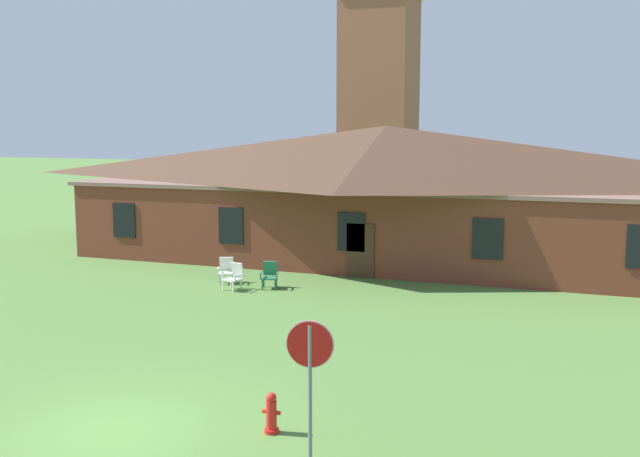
% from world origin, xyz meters
% --- Properties ---
extents(ground_plane, '(200.00, 200.00, 0.00)m').
position_xyz_m(ground_plane, '(0.00, 0.00, 0.00)').
color(ground_plane, '#517A38').
extents(brick_building, '(26.79, 10.40, 5.82)m').
position_xyz_m(brick_building, '(0.00, 20.24, 2.97)').
color(brick_building, brown).
rests_on(brick_building, ground).
extents(dome_tower, '(5.18, 5.18, 20.82)m').
position_xyz_m(dome_tower, '(-5.56, 39.35, 9.58)').
color(dome_tower, '#93563D').
rests_on(dome_tower, ground).
extents(stop_sign, '(0.80, 0.18, 2.65)m').
position_xyz_m(stop_sign, '(4.18, -0.32, 1.89)').
color(stop_sign, slate).
rests_on(stop_sign, ground).
extents(lawn_chair_by_porch, '(0.79, 0.83, 0.96)m').
position_xyz_m(lawn_chair_by_porch, '(-4.04, 12.60, 0.50)').
color(lawn_chair_by_porch, silver).
rests_on(lawn_chair_by_porch, ground).
extents(lawn_chair_near_door, '(0.73, 0.77, 0.96)m').
position_xyz_m(lawn_chair_near_door, '(-3.27, 11.70, 0.50)').
color(lawn_chair_near_door, silver).
rests_on(lawn_chair_near_door, ground).
extents(lawn_chair_left_end, '(0.75, 0.80, 0.96)m').
position_xyz_m(lawn_chair_left_end, '(-2.18, 12.39, 0.50)').
color(lawn_chair_left_end, '#28704C').
rests_on(lawn_chair_left_end, ground).
extents(fire_hydrant, '(0.36, 0.28, 0.79)m').
position_xyz_m(fire_hydrant, '(2.90, 0.98, 0.38)').
color(fire_hydrant, red).
rests_on(fire_hydrant, ground).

